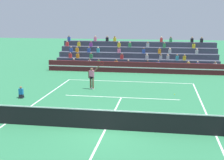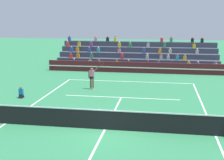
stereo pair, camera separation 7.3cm
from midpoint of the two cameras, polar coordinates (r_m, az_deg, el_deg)
The scene contains 8 objects.
ground_plane at distance 16.25m, azimuth -1.19°, elevation -9.04°, with size 120.00×120.00×0.00m, color #2D7A4C.
court_lines at distance 16.25m, azimuth -1.19°, elevation -9.03°, with size 11.10×23.90×0.01m.
tennis_net at distance 16.07m, azimuth -1.20°, elevation -7.23°, with size 12.00×0.10×1.10m.
sponsor_banner_wall at distance 31.74m, azimuth 4.13°, elevation 2.31°, with size 18.00×0.26×1.10m.
bleacher_stand at distance 35.41m, azimuth 4.69°, elevation 4.06°, with size 17.52×4.75×3.38m.
ball_kid_courtside at distance 23.02m, azimuth -16.19°, elevation -2.36°, with size 0.30×0.36×0.84m.
tennis_player at distance 24.60m, azimuth -3.56°, elevation 0.55°, with size 1.31×0.37×2.33m.
tennis_ball at distance 23.46m, azimuth 11.47°, elevation -2.60°, with size 0.07×0.07×0.07m, color #C6DB33.
Camera 2 is at (2.81, -14.92, 5.80)m, focal length 50.00 mm.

